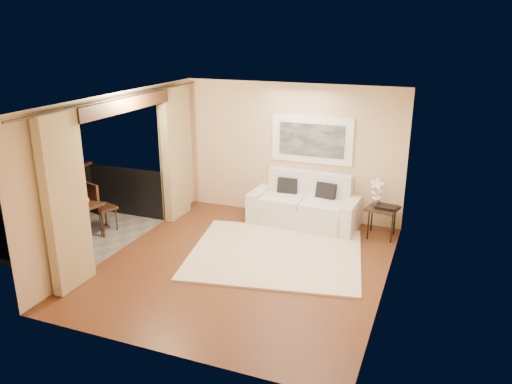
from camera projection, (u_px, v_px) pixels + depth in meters
The scene contains 18 objects.
floor at pixel (244, 265), 8.20m from camera, with size 5.00×5.00×0.00m, color brown.
room_shell at pixel (122, 104), 8.13m from camera, with size 5.00×6.40×5.00m.
balcony at pixel (80, 227), 9.28m from camera, with size 1.81×2.60×1.17m.
curtains at pixel (129, 174), 8.50m from camera, with size 0.16×4.80×2.64m.
artwork at pixel (312, 140), 9.72m from camera, with size 1.62×0.07×0.92m.
rug at pixel (276, 253), 8.56m from camera, with size 2.87×2.50×0.04m, color beige.
sofa at pixel (305, 207), 9.79m from camera, with size 2.13×0.99×1.01m.
side_table at pixel (383, 211), 9.14m from camera, with size 0.63×0.63×0.57m.
tray at pixel (387, 207), 9.07m from camera, with size 0.38×0.28×0.05m, color black.
orchid at pixel (377, 191), 9.22m from camera, with size 0.26×0.18×0.50m, color white.
bistro_table at pixel (81, 208), 8.93m from camera, with size 0.70×0.70×0.71m.
balcony_chair_far at pixel (97, 204), 9.30m from camera, with size 0.54×0.55×1.00m.
balcony_chair_near at pixel (51, 208), 8.97m from camera, with size 0.55×0.55×1.05m.
ice_bucket at pixel (73, 197), 8.99m from camera, with size 0.18×0.18×0.20m, color silver.
candle at pixel (88, 200), 9.01m from camera, with size 0.06×0.06×0.07m, color red.
vase at pixel (72, 203), 8.71m from camera, with size 0.04×0.04×0.18m, color white.
glass_a at pixel (82, 203), 8.78m from camera, with size 0.06×0.06×0.12m, color silver.
glass_b at pixel (86, 202), 8.81m from camera, with size 0.06×0.06×0.12m, color white.
Camera 1 is at (2.88, -6.82, 3.74)m, focal length 35.00 mm.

